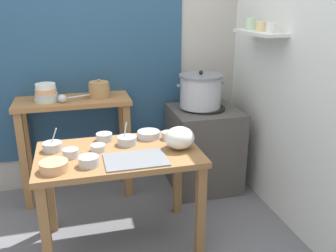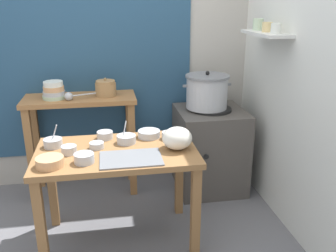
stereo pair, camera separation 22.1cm
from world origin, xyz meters
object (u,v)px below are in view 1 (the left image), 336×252
at_px(prep_bowl_2, 54,166).
at_px(prep_bowl_8, 104,137).
at_px(ladle, 64,98).
at_px(clay_pot, 99,90).
at_px(prep_bowl_7, 89,161).
at_px(prep_bowl_6, 127,140).
at_px(bowl_stack_enamel, 46,93).
at_px(back_shelf_table, 75,124).
at_px(prep_table, 119,166).
at_px(prep_bowl_4, 169,135).
at_px(prep_bowl_3, 98,147).
at_px(stove_block, 204,148).
at_px(prep_bowl_0, 52,146).
at_px(serving_tray, 136,160).
at_px(steamer_pot, 200,91).
at_px(prep_bowl_5, 71,153).
at_px(plastic_bag, 180,138).
at_px(prep_bowl_1, 149,134).

distance_m(prep_bowl_2, prep_bowl_8, 0.55).
relative_size(ladle, prep_bowl_8, 2.39).
bearing_deg(clay_pot, prep_bowl_7, -99.17).
bearing_deg(prep_bowl_6, clay_pot, 100.37).
xyz_separation_m(bowl_stack_enamel, prep_bowl_7, (0.28, -0.96, -0.22)).
bearing_deg(prep_bowl_6, back_shelf_table, 117.14).
height_order(prep_table, clay_pot, clay_pot).
relative_size(prep_table, prep_bowl_4, 10.61).
xyz_separation_m(prep_bowl_3, prep_bowl_4, (0.53, 0.10, 0.01)).
bearing_deg(stove_block, prep_bowl_0, -157.33).
bearing_deg(ladle, serving_tray, -63.82).
bearing_deg(prep_bowl_8, ladle, 119.73).
xyz_separation_m(prep_bowl_4, prep_bowl_7, (-0.60, -0.32, 0.00)).
bearing_deg(clay_pot, bowl_stack_enamel, -177.60).
xyz_separation_m(serving_tray, prep_bowl_6, (-0.01, 0.29, 0.03)).
distance_m(ladle, prep_bowl_2, 0.92).
relative_size(prep_table, serving_tray, 2.75).
relative_size(prep_bowl_3, prep_bowl_7, 0.79).
xyz_separation_m(steamer_pot, prep_bowl_5, (-1.15, -0.71, -0.18)).
distance_m(prep_bowl_3, prep_bowl_4, 0.53).
relative_size(prep_bowl_0, prep_bowl_4, 1.56).
relative_size(back_shelf_table, prep_bowl_6, 6.09).
xyz_separation_m(prep_table, serving_tray, (0.09, -0.17, 0.12)).
bearing_deg(plastic_bag, prep_bowl_1, 122.64).
relative_size(ladle, prep_bowl_3, 2.82).
distance_m(prep_table, serving_tray, 0.22).
bearing_deg(prep_bowl_8, clay_pot, 87.54).
bearing_deg(prep_bowl_4, ladle, 142.84).
distance_m(back_shelf_table, prep_bowl_7, 0.99).
bearing_deg(steamer_pot, ladle, 179.45).
distance_m(prep_bowl_0, prep_bowl_8, 0.37).
bearing_deg(steamer_pot, prep_bowl_7, -140.04).
bearing_deg(prep_bowl_6, prep_bowl_5, -162.24).
bearing_deg(plastic_bag, prep_bowl_7, -168.82).
height_order(steamer_pot, prep_bowl_7, steamer_pot).
height_order(prep_table, stove_block, stove_block).
xyz_separation_m(plastic_bag, prep_bowl_4, (-0.02, 0.20, -0.05)).
distance_m(prep_table, plastic_bag, 0.46).
bearing_deg(stove_block, prep_bowl_8, -154.86).
distance_m(clay_pot, prep_bowl_2, 1.09).
distance_m(prep_bowl_2, prep_bowl_7, 0.21).
bearing_deg(prep_bowl_3, steamer_pot, 33.74).
bearing_deg(stove_block, prep_table, -142.09).
relative_size(prep_bowl_4, prep_bowl_6, 0.66).
distance_m(clay_pot, prep_bowl_7, 1.02).
height_order(prep_bowl_2, prep_bowl_7, prep_bowl_7).
bearing_deg(serving_tray, clay_pot, 97.95).
height_order(steamer_pot, ladle, steamer_pot).
xyz_separation_m(stove_block, prep_bowl_3, (-1.00, -0.62, 0.36)).
xyz_separation_m(prep_bowl_1, prep_bowl_8, (-0.33, 0.03, 0.00)).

